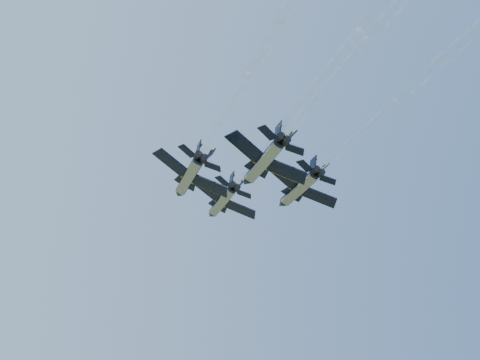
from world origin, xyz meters
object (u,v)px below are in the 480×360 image
jet_lead (222,201)px  jet_slot (263,162)px  jet_left (189,176)px  jet_right (299,188)px

jet_lead → jet_slot: (-4.39, -23.89, 0.00)m
jet_lead → jet_left: size_ratio=1.00×
jet_lead → jet_slot: size_ratio=1.00×
jet_left → jet_slot: (7.52, -12.37, 0.00)m
jet_left → jet_slot: same height
jet_lead → jet_left: (-11.91, -11.52, 0.00)m
jet_slot → jet_lead: bearing=90.7°
jet_lead → jet_left: same height
jet_lead → jet_slot: 24.29m
jet_right → jet_left: bearing=-176.7°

